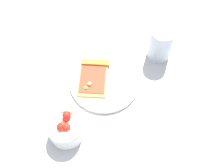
{
  "coord_description": "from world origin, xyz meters",
  "views": [
    {
      "loc": [
        -0.44,
        -0.22,
        0.9
      ],
      "look_at": [
        0.01,
        -0.07,
        0.03
      ],
      "focal_mm": 49.42,
      "sensor_mm": 36.0,
      "label": 1
    }
  ],
  "objects_px": {
    "pizza_slice_main": "(94,76)",
    "salad_bowl": "(65,129)",
    "plate": "(105,81)",
    "soda_glass": "(161,44)"
  },
  "relations": [
    {
      "from": "pizza_slice_main",
      "to": "salad_bowl",
      "type": "distance_m",
      "value": 0.21
    },
    {
      "from": "plate",
      "to": "salad_bowl",
      "type": "xyz_separation_m",
      "value": [
        -0.21,
        0.05,
        0.03
      ]
    },
    {
      "from": "plate",
      "to": "soda_glass",
      "type": "relative_size",
      "value": 1.76
    },
    {
      "from": "plate",
      "to": "salad_bowl",
      "type": "relative_size",
      "value": 2.27
    },
    {
      "from": "plate",
      "to": "salad_bowl",
      "type": "bearing_deg",
      "value": 167.52
    },
    {
      "from": "plate",
      "to": "pizza_slice_main",
      "type": "bearing_deg",
      "value": 88.65
    },
    {
      "from": "salad_bowl",
      "to": "soda_glass",
      "type": "bearing_deg",
      "value": -26.31
    },
    {
      "from": "salad_bowl",
      "to": "soda_glass",
      "type": "relative_size",
      "value": 0.78
    },
    {
      "from": "pizza_slice_main",
      "to": "soda_glass",
      "type": "height_order",
      "value": "soda_glass"
    },
    {
      "from": "plate",
      "to": "salad_bowl",
      "type": "distance_m",
      "value": 0.22
    }
  ]
}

